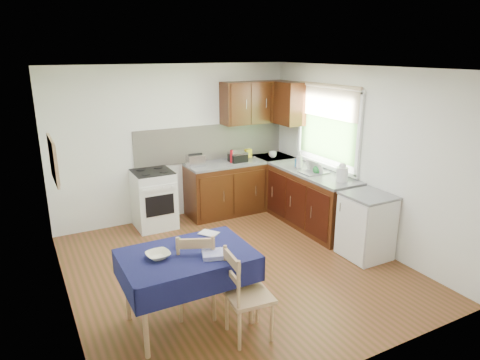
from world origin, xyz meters
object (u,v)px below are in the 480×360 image
chair_near (244,292)px  dining_table (187,263)px  chair_far (197,272)px  toaster (196,161)px  sandwich_press (238,157)px  kettle (342,173)px  dish_rack (314,172)px

chair_near → dining_table: bearing=43.5°
chair_far → chair_near: size_ratio=1.03×
dining_table → chair_near: chair_near is taller
chair_near → toaster: toaster is taller
toaster → sandwich_press: 0.75m
chair_far → kettle: bearing=-138.8°
chair_far → toaster: size_ratio=3.44×
dining_table → chair_far: chair_far is taller
kettle → dish_rack: bearing=98.5°
chair_near → kettle: kettle is taller
dining_table → dish_rack: bearing=5.1°
chair_near → sandwich_press: sandwich_press is taller
chair_near → dish_rack: 2.95m
dish_rack → kettle: (0.08, -0.53, 0.10)m
chair_far → sandwich_press: sandwich_press is taller
toaster → dish_rack: 1.89m
chair_near → toaster: (0.79, 3.09, 0.51)m
sandwich_press → chair_near: bearing=-100.6°
chair_far → sandwich_press: 3.10m
dining_table → kettle: 2.85m
dining_table → toaster: size_ratio=4.62×
sandwich_press → kettle: (0.78, -1.71, 0.04)m
chair_far → chair_near: chair_far is taller
chair_far → sandwich_press: (1.79, 2.49, 0.47)m
chair_far → dish_rack: size_ratio=2.39×
kettle → sandwich_press: bearing=114.5°
dining_table → chair_far: bearing=5.2°
dining_table → sandwich_press: bearing=30.3°
toaster → chair_far: bearing=-105.3°
dining_table → sandwich_press: size_ratio=4.67×
dish_rack → chair_far: bearing=-171.5°
sandwich_press → kettle: size_ratio=1.00×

